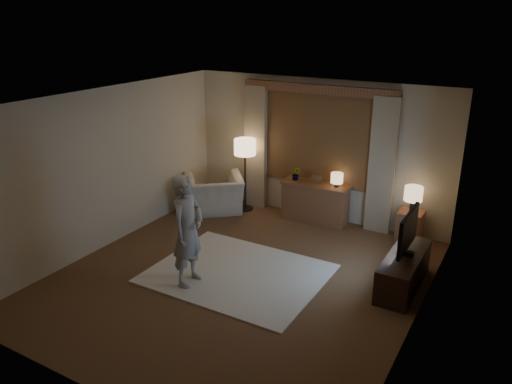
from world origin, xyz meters
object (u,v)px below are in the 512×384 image
Objects in this scene: sideboard at (315,203)px; side_table at (410,227)px; person at (188,230)px; armchair at (214,194)px; tv_stand at (404,271)px.

side_table is at bearing -1.63° from sideboard.
armchair is at bearing 23.94° from person.
sideboard is at bearing 178.37° from side_table.
sideboard is 0.86× the size of tv_stand.
side_table is at bearing 147.63° from armchair.
armchair reaches higher than tv_stand.
sideboard is 3.10m from person.
tv_stand is 0.86× the size of person.
armchair is 0.78× the size of tv_stand.
tv_stand is at bearing -79.21° from side_table.
armchair reaches higher than side_table.
tv_stand is (0.29, -1.50, -0.03)m from side_table.
sideboard is 1.10× the size of armchair.
sideboard is 0.74× the size of person.
tv_stand is (2.04, -1.55, -0.10)m from sideboard.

